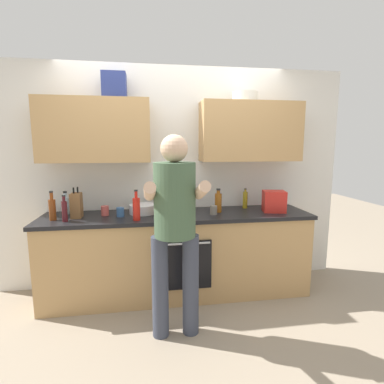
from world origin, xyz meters
TOP-DOWN VIEW (x-y plane):
  - ground_plane at (0.00, 0.00)m, footprint 12.00×12.00m
  - back_wall_unit at (-0.00, 0.27)m, footprint 4.00×0.38m
  - counter at (0.00, -0.00)m, footprint 2.84×0.67m
  - person_standing at (-0.10, -0.72)m, footprint 0.49×0.45m
  - bottle_hotsauce at (-0.43, -0.20)m, footprint 0.07×0.07m
  - bottle_juice at (-0.21, -0.11)m, footprint 0.07×0.07m
  - bottle_wine at (-1.11, -0.15)m, footprint 0.05×0.05m
  - bottle_water at (-1.18, 0.17)m, footprint 0.07×0.07m
  - bottle_oil at (0.80, 0.18)m, footprint 0.06×0.06m
  - bottle_syrup at (0.45, 0.03)m, footprint 0.07×0.07m
  - bottle_vinegar at (-1.24, -0.07)m, footprint 0.06×0.06m
  - cup_tea at (-0.60, -0.02)m, footprint 0.08×0.08m
  - cup_ceramic at (-0.76, 0.05)m, footprint 0.08×0.08m
  - cup_stoneware at (0.37, -0.08)m, footprint 0.08×0.08m
  - mixing_bowl at (-0.37, 0.09)m, footprint 0.29×0.29m
  - knife_block at (-1.03, 0.00)m, footprint 0.10×0.14m
  - grocery_bag_crisps at (1.06, -0.04)m, footprint 0.27×0.24m
  - grocery_bag_bread at (-0.01, -0.02)m, footprint 0.25×0.24m

SIDE VIEW (x-z plane):
  - ground_plane at x=0.00m, z-range 0.00..0.00m
  - counter at x=0.00m, z-range 0.00..0.90m
  - cup_tea at x=-0.60m, z-range 0.90..0.99m
  - cup_stoneware at x=0.37m, z-range 0.90..0.99m
  - mixing_bowl at x=-0.37m, z-range 0.90..1.00m
  - cup_ceramic at x=-0.76m, z-range 0.90..1.00m
  - grocery_bag_bread at x=-0.01m, z-range 0.90..1.06m
  - bottle_juice at x=-0.21m, z-range 0.87..1.11m
  - bottle_oil at x=0.80m, z-range 0.88..1.12m
  - bottle_water at x=-1.18m, z-range 0.88..1.12m
  - bottle_wine at x=-1.11m, z-range 0.88..1.14m
  - bottle_syrup at x=0.45m, z-range 0.88..1.14m
  - person_standing at x=-0.10m, z-range 0.16..1.87m
  - grocery_bag_crisps at x=1.06m, z-range 0.90..1.13m
  - bottle_vinegar at x=-1.24m, z-range 0.87..1.16m
  - bottle_hotsauce at x=-0.43m, z-range 0.87..1.17m
  - knife_block at x=-1.03m, z-range 0.87..1.18m
  - back_wall_unit at x=0.00m, z-range 0.24..2.74m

